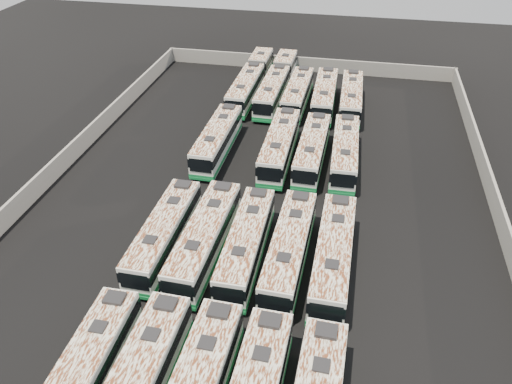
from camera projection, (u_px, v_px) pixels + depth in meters
name	position (u px, v px, depth m)	size (l,w,h in m)	color
ground	(262.00, 201.00, 49.93)	(140.00, 140.00, 0.00)	black
perimeter_wall	(262.00, 192.00, 49.31)	(45.20, 73.20, 2.20)	gray
bus_front_far_left	(83.00, 378.00, 31.08)	(2.84, 12.72, 3.58)	white
bus_midfront_far_left	(164.00, 233.00, 42.80)	(2.75, 12.67, 3.57)	white
bus_midfront_left	(205.00, 238.00, 42.13)	(3.14, 13.29, 3.73)	white
bus_midfront_center	(246.00, 244.00, 41.66)	(2.79, 12.70, 3.57)	white
bus_midfront_right	(289.00, 249.00, 41.02)	(3.05, 13.05, 3.66)	white
bus_midfront_far_right	(333.00, 255.00, 40.37)	(2.90, 13.17, 3.71)	white
bus_midback_far_left	(217.00, 140.00, 56.60)	(2.80, 12.88, 3.63)	white
bus_midback_center	(279.00, 146.00, 55.29)	(2.87, 13.25, 3.73)	white
bus_midback_right	(312.00, 150.00, 54.75)	(2.91, 12.73, 3.58)	white
bus_midback_far_right	(345.00, 152.00, 54.29)	(3.01, 12.78, 3.59)	white
bus_back_far_left	(251.00, 80.00, 71.22)	(2.80, 19.98, 3.62)	white
bus_back_left	(277.00, 83.00, 70.50)	(3.03, 19.99, 3.62)	white
bus_back_center	(297.00, 94.00, 67.29)	(2.91, 12.77, 3.59)	white
bus_back_right	(324.00, 96.00, 66.71)	(2.97, 12.99, 3.65)	white
bus_back_far_right	(351.00, 98.00, 66.09)	(2.95, 12.82, 3.60)	white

